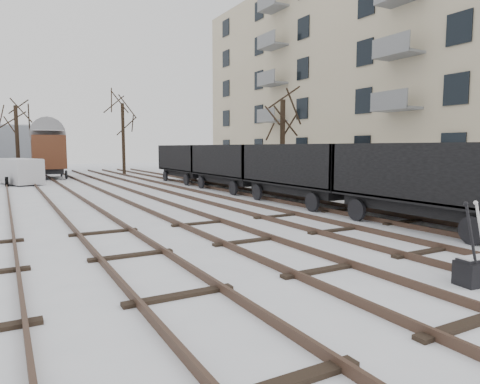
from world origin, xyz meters
The scene contains 13 objects.
ground centered at (0.00, 0.00, 0.00)m, with size 120.00×120.00×0.00m, color white.
tracks centered at (0.00, 13.67, 0.07)m, with size 13.90×52.00×0.16m.
apartment_block centered at (19.95, 14.00, 8.05)m, with size 10.12×45.00×16.10m.
shed_right centered at (-4.00, 40.00, 2.25)m, with size 7.00×6.00×4.50m.
freight_wagon_a centered at (6.00, 2.01, 0.99)m, with size 2.53×6.33×2.58m.
freight_wagon_b centered at (6.00, 8.41, 0.99)m, with size 2.53×6.33×2.58m.
freight_wagon_c centered at (6.00, 14.81, 0.99)m, with size 2.53×6.33×2.58m.
freight_wagon_d centered at (6.00, 21.21, 0.99)m, with size 2.53×6.33×2.58m.
box_van_wagon centered at (-2.27, 30.30, 2.16)m, with size 2.76×4.96×3.71m.
panel_van centered at (-4.48, 25.11, 0.89)m, with size 2.80×4.19×1.70m.
tree_near centered at (9.01, 14.43, 2.60)m, with size 0.30×0.30×5.20m, color black.
tree_far_left centered at (-4.29, 33.41, 2.92)m, with size 0.30×0.30×5.84m, color black.
tree_far_right centered at (4.28, 32.94, 3.20)m, with size 0.30×0.30×6.40m, color black.
Camera 1 is at (-5.44, -6.43, 2.47)m, focal length 32.00 mm.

